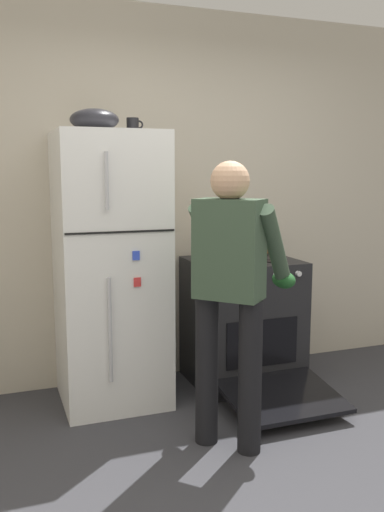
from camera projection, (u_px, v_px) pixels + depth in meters
kitchen_wall_back at (166, 197)px, 4.12m from camera, size 6.00×0.10×2.70m
refrigerator at (110, 270)px, 3.66m from camera, size 0.68×0.72×1.79m
stove_range at (243, 323)px, 4.05m from camera, size 0.76×1.22×0.92m
person_cook at (231, 281)px, 3.02m from camera, size 0.65×0.68×1.60m
red_pot at (226, 253)px, 3.88m from camera, size 0.36×0.26×0.11m
coffee_mug at (133, 125)px, 3.63m from camera, size 0.11×0.08×0.10m
pepper_mill at (267, 242)px, 4.27m from camera, size 0.05×0.05×0.17m
mixing_bowl at (94, 120)px, 3.49m from camera, size 0.31×0.31×0.14m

